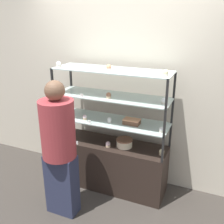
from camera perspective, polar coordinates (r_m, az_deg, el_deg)
ground_plane at (r=3.71m, az=0.00°, el=-15.63°), size 20.00×20.00×0.00m
back_wall at (r=3.45m, az=2.40°, el=5.60°), size 8.00×0.05×2.60m
display_base at (r=3.53m, az=0.00°, el=-11.45°), size 1.41×0.44×0.64m
display_riser_lower at (r=3.25m, az=0.00°, el=-2.16°), size 1.41×0.44×0.32m
display_riser_middle at (r=3.14m, az=0.00°, el=3.20°), size 1.41×0.44×0.32m
display_riser_upper at (r=3.06m, az=0.00°, el=8.88°), size 1.41×0.44×0.32m
layer_cake_centerpiece at (r=3.28m, az=2.72°, el=-6.71°), size 0.20×0.20×0.10m
sheet_cake_frosted at (r=3.13m, az=4.32°, el=-2.08°), size 0.20×0.13×0.06m
cupcake_0 at (r=3.56m, az=-10.19°, el=-5.10°), size 0.06×0.06×0.07m
cupcake_1 at (r=3.28m, az=-0.87°, el=-7.05°), size 0.06×0.06×0.07m
cupcake_2 at (r=3.16m, az=10.74°, el=-8.58°), size 0.06×0.06×0.07m
price_tag_0 at (r=3.37m, az=-7.65°, el=-6.66°), size 0.04×0.00×0.04m
cupcake_3 at (r=3.43m, az=-10.61°, el=-0.34°), size 0.05×0.05×0.06m
cupcake_4 at (r=3.27m, az=-5.96°, el=-1.17°), size 0.05×0.05×0.06m
cupcake_5 at (r=3.17m, az=-0.56°, el=-1.73°), size 0.05×0.05×0.06m
cupcake_6 at (r=2.96m, az=10.68°, el=-3.82°), size 0.05×0.05×0.06m
price_tag_1 at (r=3.15m, az=-4.93°, el=-2.16°), size 0.04×0.00×0.04m
cupcake_7 at (r=3.36m, az=-11.01°, el=4.87°), size 0.06×0.06×0.07m
cupcake_8 at (r=3.04m, az=-0.76°, el=3.63°), size 0.06×0.06×0.07m
cupcake_9 at (r=2.89m, az=11.27°, el=2.36°), size 0.06×0.06×0.07m
price_tag_2 at (r=3.09m, az=-6.62°, el=3.56°), size 0.04×0.00×0.04m
cupcake_10 at (r=3.26m, az=-11.54°, el=10.13°), size 0.06×0.06×0.07m
cupcake_11 at (r=3.00m, az=-0.73°, el=9.65°), size 0.06×0.06×0.07m
cupcake_12 at (r=2.77m, az=11.58°, el=8.34°), size 0.06×0.06×0.07m
price_tag_3 at (r=2.86m, az=-1.10°, el=8.92°), size 0.04×0.00×0.04m
customer_figure at (r=2.90m, az=-11.44°, el=-7.46°), size 0.37×0.37×1.58m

